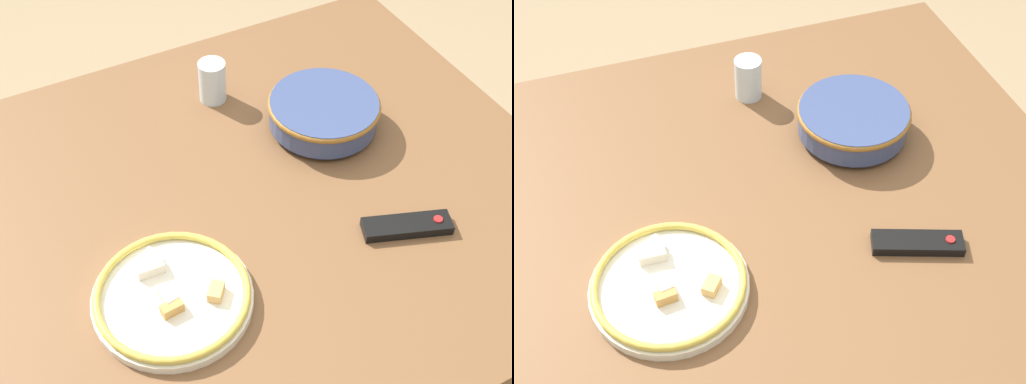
# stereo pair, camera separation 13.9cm
# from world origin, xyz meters

# --- Properties ---
(ground_plane) EXTENTS (8.00, 8.00, 0.00)m
(ground_plane) POSITION_xyz_m (0.00, 0.00, 0.00)
(ground_plane) COLOR #9E8460
(dining_table) EXTENTS (1.23, 1.09, 0.70)m
(dining_table) POSITION_xyz_m (0.00, 0.00, 0.63)
(dining_table) COLOR brown
(dining_table) RESTS_ON ground_plane
(noodle_bowl) EXTENTS (0.25, 0.25, 0.07)m
(noodle_bowl) POSITION_xyz_m (-0.21, -0.12, 0.74)
(noodle_bowl) COLOR #384775
(noodle_bowl) RESTS_ON dining_table
(food_plate) EXTENTS (0.29, 0.29, 0.04)m
(food_plate) POSITION_xyz_m (0.26, 0.15, 0.72)
(food_plate) COLOR silver
(food_plate) RESTS_ON dining_table
(tv_remote) EXTENTS (0.18, 0.11, 0.02)m
(tv_remote) POSITION_xyz_m (-0.21, 0.21, 0.71)
(tv_remote) COLOR black
(tv_remote) RESTS_ON dining_table
(drinking_glass) EXTENTS (0.06, 0.06, 0.10)m
(drinking_glass) POSITION_xyz_m (-0.04, -0.32, 0.75)
(drinking_glass) COLOR silver
(drinking_glass) RESTS_ON dining_table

